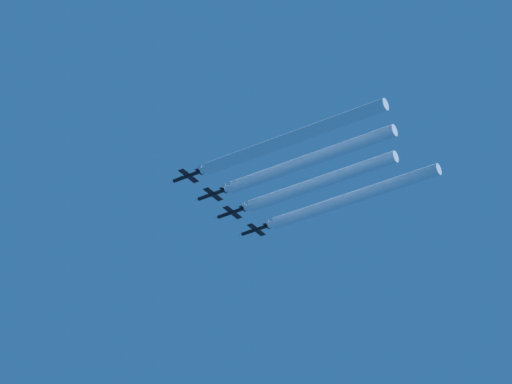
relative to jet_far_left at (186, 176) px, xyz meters
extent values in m
cylinder|color=black|center=(0.00, -0.34, -0.03)|extent=(1.17, 10.11, 1.17)
cone|color=silver|center=(0.00, 5.57, -0.03)|extent=(1.11, 1.70, 1.11)
ellipsoid|color=#0C263F|center=(0.00, 1.89, 0.47)|extent=(0.64, 2.34, 0.53)
cube|color=black|center=(0.00, -0.84, -0.12)|extent=(8.51, 2.02, 0.13)
cube|color=black|center=(0.00, -4.92, -0.03)|extent=(3.62, 1.17, 0.13)
cube|color=silver|center=(0.00, -4.84, 1.46)|extent=(0.11, 1.38, 1.81)
cylinder|color=black|center=(0.00, -5.65, -0.03)|extent=(0.88, 0.64, 0.88)
cylinder|color=black|center=(12.74, -0.75, -0.10)|extent=(1.17, 10.11, 1.17)
cone|color=silver|center=(12.74, 5.15, -0.10)|extent=(1.11, 1.70, 1.11)
ellipsoid|color=#0C263F|center=(12.74, 1.47, 0.40)|extent=(0.64, 2.34, 0.53)
cube|color=black|center=(12.74, -1.26, -0.19)|extent=(8.51, 2.02, 0.13)
cube|color=black|center=(12.74, -5.34, -0.10)|extent=(3.62, 1.17, 0.13)
cube|color=silver|center=(12.74, -5.25, 1.39)|extent=(0.11, 1.38, 1.81)
cylinder|color=black|center=(12.74, -6.07, -0.10)|extent=(0.88, 0.64, 0.88)
cylinder|color=black|center=(25.03, 0.10, -0.19)|extent=(1.17, 10.11, 1.17)
cone|color=silver|center=(25.03, 6.01, -0.19)|extent=(1.11, 1.70, 1.11)
ellipsoid|color=#0C263F|center=(25.03, 2.33, 0.30)|extent=(0.64, 2.34, 0.53)
cube|color=black|center=(25.03, -0.40, -0.28)|extent=(8.51, 2.02, 0.13)
cube|color=black|center=(25.03, -4.48, -0.19)|extent=(3.62, 1.17, 0.13)
cube|color=silver|center=(25.03, -4.40, 1.30)|extent=(0.11, 1.38, 1.81)
cylinder|color=black|center=(25.03, -5.22, -0.19)|extent=(0.88, 0.64, 0.88)
cylinder|color=black|center=(37.95, -0.68, -0.44)|extent=(1.17, 10.11, 1.17)
cone|color=silver|center=(37.95, 5.22, -0.44)|extent=(1.11, 1.70, 1.11)
ellipsoid|color=#0C263F|center=(37.95, 1.54, 0.06)|extent=(0.64, 2.34, 0.53)
cube|color=black|center=(37.95, -1.19, -0.52)|extent=(8.51, 2.02, 0.13)
cube|color=black|center=(37.95, -5.27, -0.44)|extent=(3.62, 1.17, 0.13)
cube|color=silver|center=(37.95, -5.18, 1.05)|extent=(0.11, 1.38, 1.81)
cylinder|color=black|center=(37.95, -6.00, -0.44)|extent=(0.88, 0.64, 0.88)
cylinder|color=white|center=(0.00, -32.42, -0.03)|extent=(2.02, 53.46, 2.02)
cylinder|color=white|center=(0.00, -38.83, -0.03)|extent=(3.84, 61.47, 3.84)
cylinder|color=white|center=(12.74, -31.03, -0.10)|extent=(2.02, 49.85, 2.02)
cylinder|color=white|center=(12.74, -37.01, -0.10)|extent=(3.84, 57.33, 3.84)
cylinder|color=white|center=(25.03, -27.97, -0.19)|extent=(2.02, 45.44, 2.02)
cylinder|color=white|center=(25.03, -33.42, -0.19)|extent=(3.84, 52.25, 3.84)
cylinder|color=white|center=(37.95, -31.76, -0.44)|extent=(2.02, 51.45, 2.02)
cylinder|color=white|center=(37.95, -37.93, -0.44)|extent=(3.84, 59.16, 3.84)
camera|label=1|loc=(-280.59, -206.95, -226.44)|focal=94.67mm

